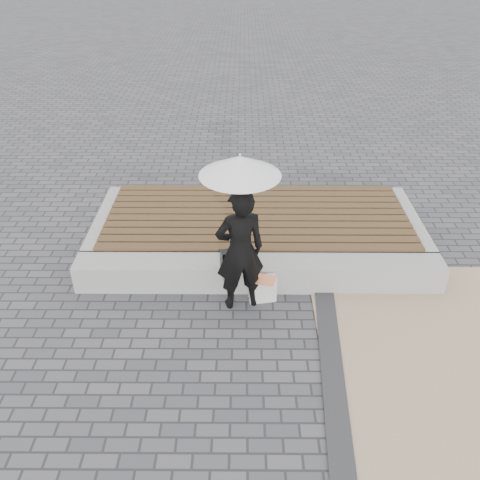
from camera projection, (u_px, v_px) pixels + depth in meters
name	position (u px, v px, depth m)	size (l,w,h in m)	color
ground	(262.00, 371.00, 5.72)	(80.00, 80.00, 0.00)	#4A4A4F
edging_band	(336.00, 407.00, 5.28)	(0.25, 5.20, 0.04)	#2D2D2F
seating_ledge	(259.00, 273.00, 6.96)	(5.00, 0.45, 0.40)	#9D9D98
timber_platform	(257.00, 227.00, 7.97)	(5.00, 2.00, 0.40)	#A7A7A1
timber_decking	(257.00, 215.00, 7.85)	(4.60, 2.00, 0.04)	brown
woman	(240.00, 251.00, 6.26)	(0.62, 0.40, 1.69)	black
parasol	(240.00, 166.00, 5.65)	(0.94, 0.94, 1.20)	#BCBCC1
handbag	(234.00, 258.00, 6.68)	(0.36, 0.13, 0.26)	black
canvas_tote	(263.00, 289.00, 6.68)	(0.35, 0.15, 0.37)	silver
magazine	(263.00, 279.00, 6.54)	(0.31, 0.23, 0.01)	#FF3D5A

